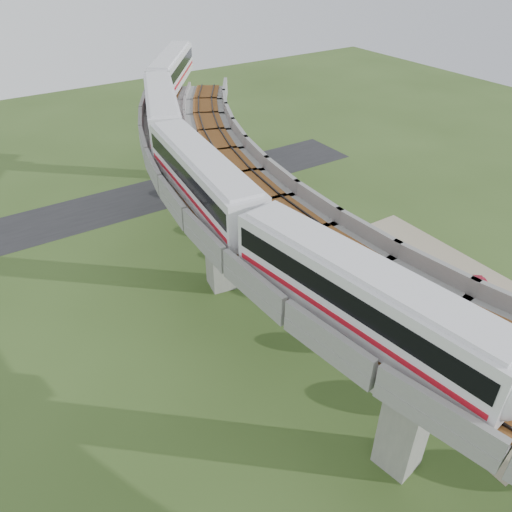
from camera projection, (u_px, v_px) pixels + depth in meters
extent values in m
plane|color=#395120|center=(281.00, 361.00, 36.59)|extent=(160.00, 160.00, 0.00)
cube|color=gray|center=(432.00, 308.00, 41.54)|extent=(18.00, 26.00, 0.04)
cube|color=#232326|center=(130.00, 201.00, 57.42)|extent=(60.00, 8.00, 0.03)
cube|color=#99968E|center=(191.00, 145.00, 60.47)|extent=(2.86, 2.93, 8.40)
cube|color=#99968E|center=(188.00, 106.00, 57.79)|extent=(7.21, 5.74, 1.20)
cube|color=#99968E|center=(220.00, 245.00, 41.90)|extent=(2.35, 2.51, 8.40)
cube|color=#99968E|center=(217.00, 194.00, 39.22)|extent=(7.31, 3.58, 1.20)
cube|color=#99968E|center=(407.00, 416.00, 27.42)|extent=(2.35, 2.51, 8.40)
cube|color=#99968E|center=(423.00, 353.00, 24.74)|extent=(7.31, 3.58, 1.20)
cube|color=gray|center=(185.00, 114.00, 52.25)|extent=(16.42, 20.91, 0.80)
cube|color=gray|center=(142.00, 107.00, 51.32)|extent=(8.66, 17.08, 1.00)
cube|color=gray|center=(226.00, 104.00, 52.18)|extent=(8.66, 17.08, 1.00)
cube|color=brown|center=(163.00, 111.00, 51.78)|extent=(10.68, 18.08, 0.12)
cube|color=black|center=(163.00, 109.00, 51.71)|extent=(9.69, 17.59, 0.12)
cube|color=brown|center=(206.00, 109.00, 52.21)|extent=(10.68, 18.08, 0.12)
cube|color=black|center=(206.00, 108.00, 52.15)|extent=(9.69, 17.59, 0.12)
cube|color=gray|center=(222.00, 189.00, 37.66)|extent=(11.77, 20.03, 0.80)
cube|color=gray|center=(166.00, 189.00, 35.69)|extent=(3.22, 18.71, 1.00)
cube|color=gray|center=(274.00, 168.00, 38.64)|extent=(3.22, 18.71, 1.00)
cube|color=brown|center=(194.00, 189.00, 36.65)|extent=(5.44, 19.05, 0.12)
cube|color=black|center=(194.00, 187.00, 36.59)|extent=(4.35, 18.88, 0.12)
cube|color=brown|center=(249.00, 178.00, 38.16)|extent=(5.44, 19.05, 0.12)
cube|color=black|center=(249.00, 177.00, 38.10)|extent=(4.35, 18.88, 0.12)
cube|color=gray|center=(404.00, 325.00, 24.98)|extent=(11.77, 20.03, 0.80)
cube|color=gray|center=(351.00, 353.00, 22.10)|extent=(3.22, 18.71, 1.00)
cube|color=gray|center=(453.00, 276.00, 26.86)|extent=(3.22, 18.71, 1.00)
cube|color=brown|center=(379.00, 338.00, 23.51)|extent=(5.44, 19.05, 0.12)
cube|color=black|center=(379.00, 336.00, 23.44)|extent=(4.35, 18.88, 0.12)
cube|color=brown|center=(430.00, 299.00, 25.94)|extent=(5.44, 19.05, 0.12)
cube|color=black|center=(431.00, 297.00, 25.88)|extent=(4.35, 18.88, 0.12)
cube|color=silver|center=(362.00, 296.00, 23.32)|extent=(4.65, 15.22, 3.20)
cube|color=silver|center=(366.00, 266.00, 22.37)|extent=(4.01, 14.41, 0.22)
cube|color=black|center=(363.00, 288.00, 23.07)|extent=(4.63, 14.64, 1.15)
cube|color=#B5121F|center=(360.00, 308.00, 23.74)|extent=(4.63, 14.64, 0.30)
cube|color=black|center=(358.00, 319.00, 24.14)|extent=(3.56, 12.89, 0.28)
cube|color=silver|center=(203.00, 177.00, 34.09)|extent=(4.46, 15.21, 3.20)
cube|color=silver|center=(201.00, 154.00, 33.14)|extent=(3.84, 14.41, 0.22)
cube|color=black|center=(202.00, 171.00, 33.84)|extent=(4.45, 14.63, 1.15)
cube|color=#B5121F|center=(203.00, 187.00, 34.51)|extent=(4.45, 14.63, 0.30)
cube|color=black|center=(204.00, 197.00, 34.90)|extent=(3.40, 12.89, 0.28)
cube|color=silver|center=(162.00, 110.00, 46.29)|extent=(7.94, 14.96, 3.20)
cube|color=silver|center=(160.00, 91.00, 45.34)|extent=(7.16, 14.07, 0.22)
cube|color=black|center=(161.00, 105.00, 46.03)|extent=(7.78, 14.42, 1.15)
cube|color=#B5121F|center=(163.00, 118.00, 46.70)|extent=(7.78, 14.42, 0.30)
cube|color=black|center=(164.00, 125.00, 47.10)|extent=(6.38, 12.57, 0.28)
cube|color=silver|center=(171.00, 69.00, 59.15)|extent=(10.92, 13.77, 3.20)
cube|color=silver|center=(170.00, 54.00, 58.20)|extent=(10.04, 12.85, 0.22)
cube|color=black|center=(171.00, 65.00, 58.90)|extent=(10.62, 13.32, 1.15)
cube|color=#B5121F|center=(172.00, 75.00, 59.57)|extent=(10.62, 13.32, 0.30)
cube|color=black|center=(173.00, 82.00, 59.97)|extent=(8.96, 11.48, 0.28)
cylinder|color=#2D382D|center=(270.00, 205.00, 55.13)|extent=(0.08, 0.08, 1.50)
cube|color=#2D382D|center=(276.00, 215.00, 53.13)|extent=(1.69, 4.77, 1.40)
cylinder|color=#2D382D|center=(283.00, 227.00, 51.15)|extent=(0.08, 0.08, 1.50)
cube|color=#2D382D|center=(292.00, 239.00, 49.20)|extent=(1.23, 4.91, 1.40)
cylinder|color=#2D382D|center=(302.00, 252.00, 47.28)|extent=(0.08, 0.08, 1.50)
cube|color=#2D382D|center=(315.00, 265.00, 45.40)|extent=(0.75, 4.99, 1.40)
cylinder|color=#2D382D|center=(330.00, 280.00, 43.56)|extent=(0.08, 0.08, 1.50)
cube|color=#2D382D|center=(348.00, 295.00, 41.77)|extent=(0.27, 5.04, 1.40)
cylinder|color=#2D382D|center=(368.00, 312.00, 40.02)|extent=(0.08, 0.08, 1.50)
cube|color=#2D382D|center=(391.00, 329.00, 38.33)|extent=(0.27, 5.04, 1.40)
cylinder|color=#2D382D|center=(417.00, 347.00, 36.70)|extent=(0.08, 0.08, 1.50)
cube|color=#2D382D|center=(447.00, 366.00, 35.13)|extent=(0.75, 4.99, 1.40)
cylinder|color=#2D382D|center=(480.00, 386.00, 33.63)|extent=(0.08, 0.08, 1.50)
cylinder|color=#382314|center=(251.00, 193.00, 57.35)|extent=(0.18, 0.18, 1.68)
ellipsoid|color=#103312|center=(251.00, 179.00, 56.35)|extent=(3.18, 3.18, 2.70)
cylinder|color=#382314|center=(272.00, 231.00, 50.71)|extent=(0.18, 0.18, 1.15)
ellipsoid|color=#103312|center=(273.00, 219.00, 49.89)|extent=(3.01, 3.01, 2.56)
cylinder|color=#382314|center=(275.00, 256.00, 47.14)|extent=(0.18, 0.18, 0.98)
ellipsoid|color=#103312|center=(276.00, 246.00, 46.53)|extent=(2.02, 2.02, 1.71)
cylinder|color=#382314|center=(321.00, 292.00, 42.52)|extent=(0.18, 0.18, 0.98)
ellipsoid|color=#103312|center=(322.00, 282.00, 41.88)|extent=(2.17, 2.17, 1.84)
cylinder|color=#382314|center=(369.00, 343.00, 37.19)|extent=(0.18, 0.18, 1.25)
ellipsoid|color=#103312|center=(371.00, 331.00, 36.49)|extent=(2.11, 2.11, 1.80)
cylinder|color=#382314|center=(465.00, 402.00, 32.68)|extent=(0.18, 0.18, 1.23)
ellipsoid|color=#103312|center=(470.00, 386.00, 31.85)|extent=(2.91, 2.91, 2.48)
imported|color=silver|center=(441.00, 336.00, 37.81)|extent=(3.35, 4.01, 1.29)
imported|color=#AE1023|center=(480.00, 289.00, 42.71)|extent=(3.17, 3.53, 1.16)
imported|color=black|center=(416.00, 279.00, 43.97)|extent=(4.10, 2.57, 1.11)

